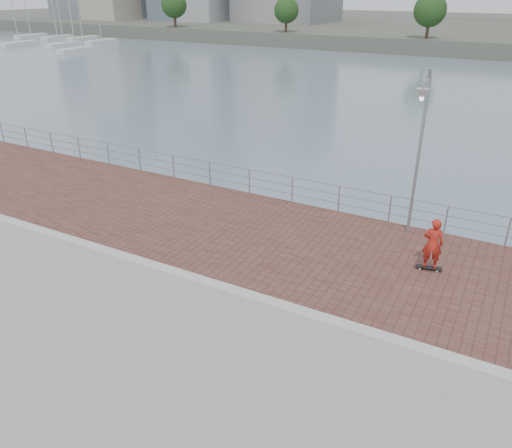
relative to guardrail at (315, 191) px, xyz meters
The scene contains 10 objects.
water 7.50m from the guardrail, 90.00° to the right, with size 400.00×400.00×0.00m, color slate.
seawall 12.12m from the guardrail, 90.00° to the right, with size 40.00×24.00×2.00m, color gray.
brick_lane 3.47m from the guardrail, 90.00° to the right, with size 40.00×6.80×0.02m, color brown.
curb 7.03m from the guardrail, 90.00° to the right, with size 40.00×0.40×0.06m, color #B7B5AD.
guardrail is the anchor object (origin of this frame).
street_lamp 5.23m from the guardrail, 13.07° to the right, with size 0.41×1.20×5.65m.
skateboard 5.99m from the guardrail, 29.67° to the right, with size 0.83×0.37×0.09m.
skateboarder 5.97m from the guardrail, 29.67° to the right, with size 0.62×0.41×1.70m, color #B42418.
shoreline_trees 70.23m from the guardrail, 93.60° to the left, with size 144.61×5.07×6.76m.
marina 95.02m from the guardrail, 145.68° to the left, with size 33.61×22.42×10.89m.
Camera 1 is at (6.97, -10.68, 8.24)m, focal length 35.00 mm.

